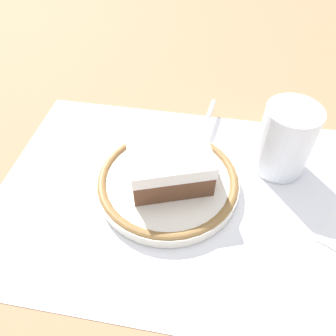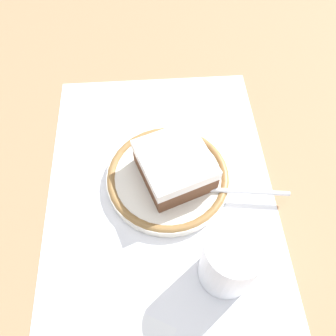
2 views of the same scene
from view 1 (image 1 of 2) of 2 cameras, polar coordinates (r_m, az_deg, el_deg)
ground_plane at (r=0.42m, az=4.51°, el=-5.09°), size 2.40×2.40×0.00m
placemat at (r=0.42m, az=4.51°, el=-5.03°), size 0.49×0.32×0.00m
plate at (r=0.42m, az=0.00°, el=-2.33°), size 0.18×0.18×0.02m
cake_slice at (r=0.40m, az=0.08°, el=1.33°), size 0.12×0.12×0.05m
spoon at (r=0.45m, az=4.90°, el=3.77°), size 0.03×0.15×0.01m
cup at (r=0.45m, az=19.02°, el=3.99°), size 0.07×0.07×0.09m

